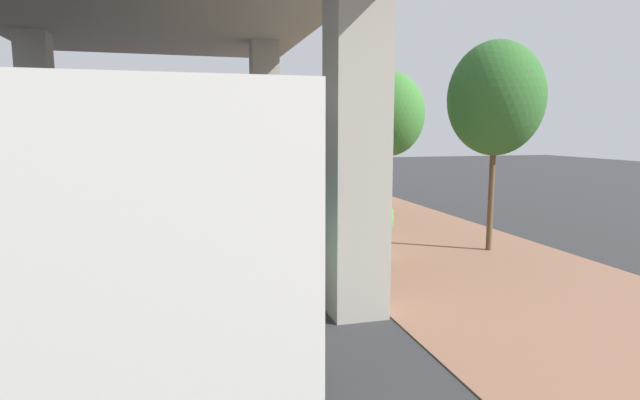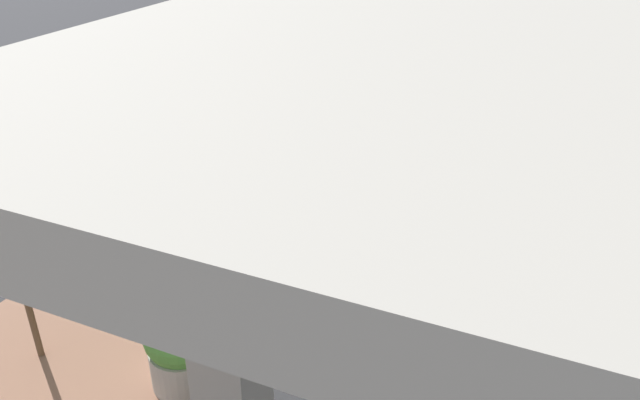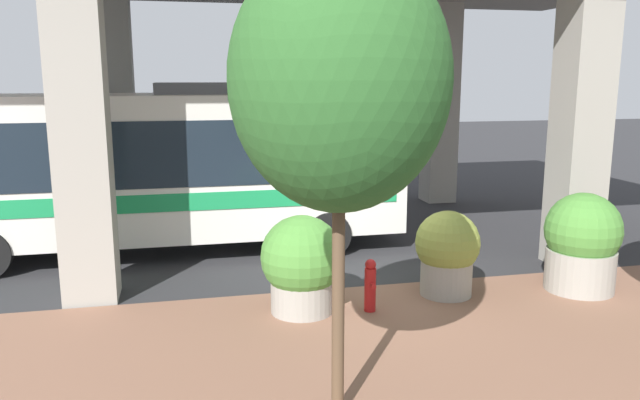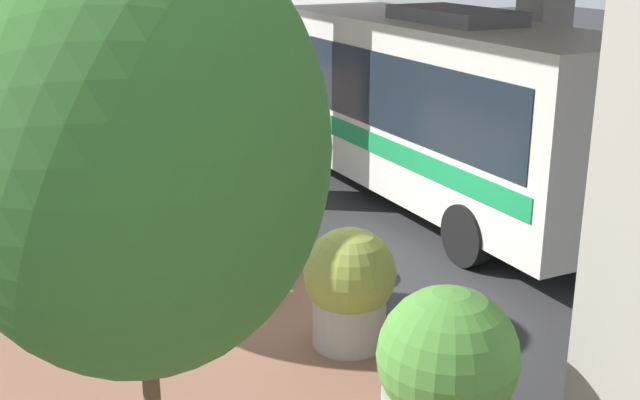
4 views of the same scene
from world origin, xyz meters
The scene contains 10 objects.
ground_plane centered at (0.00, 0.00, 0.00)m, with size 80.00×80.00×0.00m, color #2D2D30.
sidewalk_strip centered at (-3.00, 0.00, 0.01)m, with size 6.00×40.00×0.02m.
overpass centered at (4.00, 0.00, 5.77)m, with size 9.40×17.55×6.62m.
bus centered at (3.34, 3.38, 2.03)m, with size 2.68×10.16×3.75m.
fire_hydrant centered at (-1.21, 0.16, 0.46)m, with size 0.40×0.19×0.92m.
planter_front centered at (-0.74, -1.41, 0.80)m, with size 1.15×1.15×1.55m.
planter_middle centered at (-0.98, 1.27, 0.83)m, with size 1.36×1.36×1.65m.
planter_back centered at (-1.04, -3.91, 0.91)m, with size 1.36×1.36×1.83m.
street_tree_near centered at (-3.98, -4.47, 3.63)m, with size 2.51×2.51×5.14m.
street_tree_far centered at (-4.26, 1.50, 3.83)m, with size 2.34×2.34×5.25m.
Camera 1 is at (3.18, 12.45, 3.08)m, focal length 28.00 mm.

